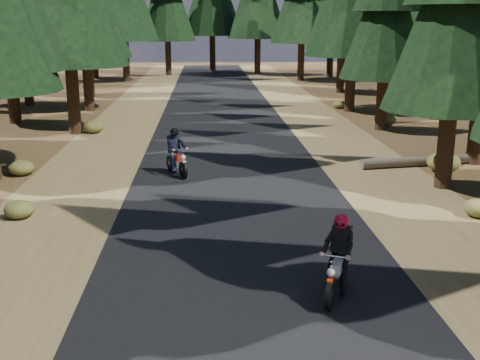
# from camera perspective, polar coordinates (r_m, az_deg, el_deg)

# --- Properties ---
(ground) EXTENTS (120.00, 120.00, 0.00)m
(ground) POSITION_cam_1_polar(r_m,az_deg,el_deg) (12.85, 0.39, -6.46)
(ground) COLOR #422B17
(ground) RESTS_ON ground
(road) EXTENTS (6.00, 100.00, 0.01)m
(road) POSITION_cam_1_polar(r_m,az_deg,el_deg) (17.59, -0.66, -0.54)
(road) COLOR black
(road) RESTS_ON ground
(shoulder_l) EXTENTS (3.20, 100.00, 0.01)m
(shoulder_l) POSITION_cam_1_polar(r_m,az_deg,el_deg) (17.98, -15.47, -0.75)
(shoulder_l) COLOR brown
(shoulder_l) RESTS_ON ground
(shoulder_r) EXTENTS (3.20, 100.00, 0.01)m
(shoulder_r) POSITION_cam_1_polar(r_m,az_deg,el_deg) (18.38, 13.81, -0.31)
(shoulder_r) COLOR brown
(shoulder_r) RESTS_ON ground
(log_near) EXTENTS (5.45, 1.23, 0.32)m
(log_near) POSITION_cam_1_polar(r_m,az_deg,el_deg) (21.18, 18.23, 1.78)
(log_near) COLOR #4C4233
(log_near) RESTS_ON ground
(understory_shrubs) EXTENTS (14.98, 30.78, 0.63)m
(understory_shrubs) POSITION_cam_1_polar(r_m,az_deg,el_deg) (19.09, 6.26, 1.40)
(understory_shrubs) COLOR #474C1E
(understory_shrubs) RESTS_ON ground
(rider_lead) EXTENTS (1.11, 1.70, 1.46)m
(rider_lead) POSITION_cam_1_polar(r_m,az_deg,el_deg) (10.64, 9.23, -8.45)
(rider_lead) COLOR beige
(rider_lead) RESTS_ON road
(rider_follow) EXTENTS (1.13, 1.70, 1.47)m
(rider_follow) POSITION_cam_1_polar(r_m,az_deg,el_deg) (18.80, -6.02, 1.92)
(rider_follow) COLOR #991A0A
(rider_follow) RESTS_ON road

